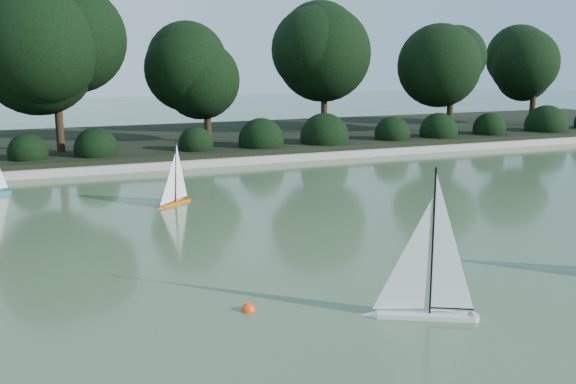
{
  "coord_description": "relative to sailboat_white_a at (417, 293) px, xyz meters",
  "views": [
    {
      "loc": [
        -3.87,
        -6.29,
        2.61
      ],
      "look_at": [
        -0.34,
        2.22,
        0.7
      ],
      "focal_mm": 40.0,
      "sensor_mm": 36.0,
      "label": 1
    }
  ],
  "objects": [
    {
      "name": "far_bank",
      "position": [
        0.26,
        14.05,
        -0.11
      ],
      "size": [
        40.0,
        8.0,
        0.3
      ],
      "primitive_type": "cube",
      "color": "black",
      "rests_on": "ground"
    },
    {
      "name": "sailboat_white_a",
      "position": [
        0.0,
        0.0,
        0.0
      ],
      "size": [
        1.14,
        0.73,
        1.67
      ],
      "color": "silver",
      "rests_on": "ground"
    },
    {
      "name": "race_buoy",
      "position": [
        -1.54,
        0.83,
        -0.26
      ],
      "size": [
        0.16,
        0.16,
        0.16
      ],
      "primitive_type": "sphere",
      "color": "#F63C0C",
      "rests_on": "ground"
    },
    {
      "name": "tree_line",
      "position": [
        1.49,
        12.48,
        2.38
      ],
      "size": [
        26.31,
        3.93,
        4.39
      ],
      "color": "black",
      "rests_on": "ground"
    },
    {
      "name": "ground",
      "position": [
        0.26,
        1.05,
        -0.26
      ],
      "size": [
        80.0,
        80.0,
        0.0
      ],
      "primitive_type": "plane",
      "color": "#324A2C",
      "rests_on": "ground"
    },
    {
      "name": "shrub_hedge",
      "position": [
        0.26,
        10.95,
        0.19
      ],
      "size": [
        29.1,
        1.1,
        1.1
      ],
      "color": "black",
      "rests_on": "ground"
    },
    {
      "name": "pond_coping",
      "position": [
        0.26,
        10.05,
        -0.17
      ],
      "size": [
        40.0,
        0.35,
        0.18
      ],
      "primitive_type": "cube",
      "color": "gray",
      "rests_on": "ground"
    },
    {
      "name": "sailboat_orange",
      "position": [
        -1.18,
        6.12,
        -0.07
      ],
      "size": [
        0.79,
        0.65,
        1.25
      ],
      "color": "#E56109",
      "rests_on": "ground"
    }
  ]
}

